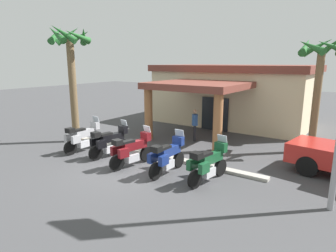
# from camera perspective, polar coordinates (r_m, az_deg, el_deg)

# --- Properties ---
(ground_plane) EXTENTS (80.00, 80.00, 0.00)m
(ground_plane) POSITION_cam_1_polar(r_m,az_deg,el_deg) (12.02, -8.03, -8.32)
(ground_plane) COLOR #424244
(motel_building) EXTENTS (10.67, 10.90, 4.08)m
(motel_building) POSITION_cam_1_polar(r_m,az_deg,el_deg) (20.95, 12.85, 6.29)
(motel_building) COLOR beige
(motel_building) RESTS_ON ground_plane
(motorcycle_silver) EXTENTS (0.71, 2.21, 1.61)m
(motorcycle_silver) POSITION_cam_1_polar(r_m,az_deg,el_deg) (14.55, -16.58, -2.15)
(motorcycle_silver) COLOR black
(motorcycle_silver) RESTS_ON ground_plane
(motorcycle_black) EXTENTS (0.86, 2.20, 1.61)m
(motorcycle_black) POSITION_cam_1_polar(r_m,az_deg,el_deg) (13.41, -11.55, -3.10)
(motorcycle_black) COLOR black
(motorcycle_black) RESTS_ON ground_plane
(motorcycle_maroon) EXTENTS (0.89, 2.20, 1.61)m
(motorcycle_maroon) POSITION_cam_1_polar(r_m,az_deg,el_deg) (12.02, -7.26, -4.78)
(motorcycle_maroon) COLOR black
(motorcycle_maroon) RESTS_ON ground_plane
(motorcycle_blue) EXTENTS (0.71, 2.21, 1.61)m
(motorcycle_blue) POSITION_cam_1_polar(r_m,az_deg,el_deg) (11.16, -0.15, -6.04)
(motorcycle_blue) COLOR black
(motorcycle_blue) RESTS_ON ground_plane
(motorcycle_green) EXTENTS (0.84, 2.20, 1.61)m
(motorcycle_green) POSITION_cam_1_polar(r_m,az_deg,el_deg) (10.49, 7.99, -7.41)
(motorcycle_green) COLOR black
(motorcycle_green) RESTS_ON ground_plane
(pedestrian) EXTENTS (0.32, 0.48, 1.75)m
(pedestrian) POSITION_cam_1_polar(r_m,az_deg,el_deg) (15.78, 5.36, 0.66)
(pedestrian) COLOR black
(pedestrian) RESTS_ON ground_plane
(palm_tree_near_portico) EXTENTS (2.18, 2.23, 5.59)m
(palm_tree_near_portico) POSITION_cam_1_polar(r_m,az_deg,el_deg) (15.10, 28.08, 10.46)
(palm_tree_near_portico) COLOR brown
(palm_tree_near_portico) RESTS_ON ground_plane
(palm_tree_roadside) EXTENTS (2.21, 2.25, 6.22)m
(palm_tree_roadside) POSITION_cam_1_polar(r_m,az_deg,el_deg) (16.07, -18.77, 12.71)
(palm_tree_roadside) COLOR brown
(palm_tree_roadside) RESTS_ON ground_plane
(curb_strip) EXTENTS (10.40, 0.36, 0.12)m
(curb_strip) POSITION_cam_1_polar(r_m,az_deg,el_deg) (13.42, -2.56, -5.69)
(curb_strip) COLOR #ADA89E
(curb_strip) RESTS_ON ground_plane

